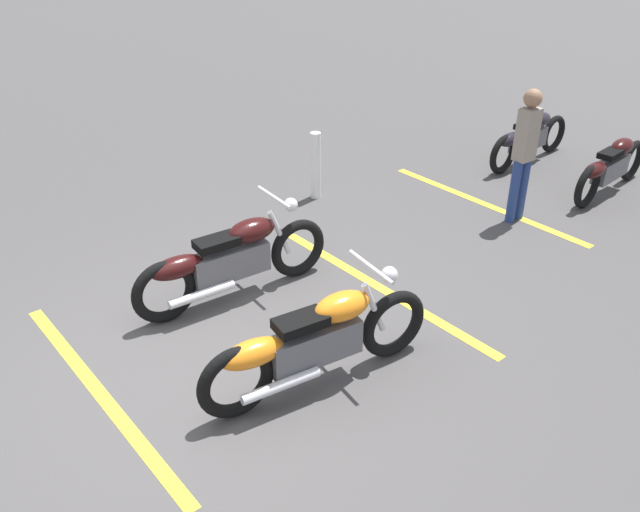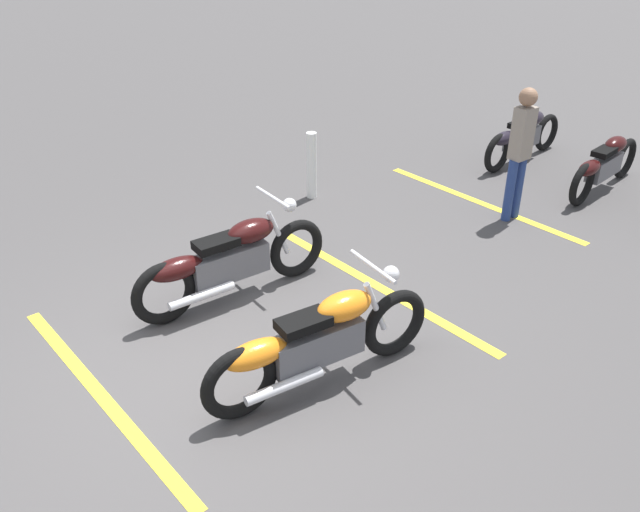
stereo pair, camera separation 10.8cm
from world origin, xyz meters
The scene contains 10 objects.
ground_plane centered at (0.00, 0.00, 0.00)m, with size 60.00×60.00×0.00m, color #474444.
motorcycle_bright_foreground centered at (0.48, -0.80, 0.46)m, with size 2.21×0.70×1.04m.
motorcycle_dark_foreground centered at (0.77, 0.81, 0.46)m, with size 2.22×0.62×1.04m.
motorcycle_row_left centered at (6.23, -0.54, 0.41)m, with size 1.98×0.27×0.75m.
motorcycle_row_center centered at (6.44, 0.88, 0.41)m, with size 1.99×0.26×0.75m.
bystander_near_row centered at (4.58, -0.14, 0.96)m, with size 0.29×0.22×1.71m.
bollard_post centered at (3.15, 2.13, 0.47)m, with size 0.14×0.14×0.93m, color white.
parking_stripe_near centered at (-0.96, 0.36, 0.00)m, with size 3.20×0.12×0.01m, color yellow.
parking_stripe_mid centered at (2.07, -0.11, 0.00)m, with size 3.20×0.12×0.01m, color yellow.
parking_stripe_far centered at (4.70, 0.40, 0.00)m, with size 3.20×0.12×0.01m, color yellow.
Camera 2 is at (-2.57, -4.05, 3.80)m, focal length 36.98 mm.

